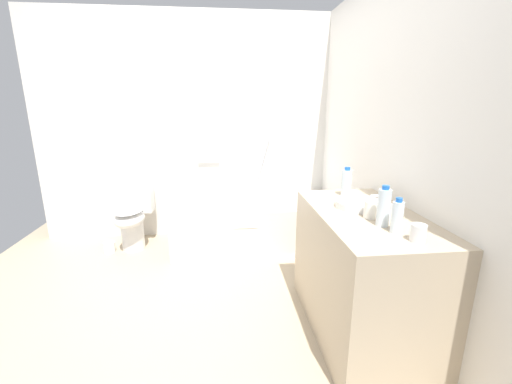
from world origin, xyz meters
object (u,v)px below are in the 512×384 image
(water_bottle_0, at_px, (384,207))
(water_bottle_1, at_px, (347,183))
(sink_basin, at_px, (359,204))
(drinking_glass_0, at_px, (370,210))
(water_bottle_2, at_px, (397,217))
(drinking_glass_1, at_px, (418,233))
(toilet_paper_roll, at_px, (110,247))
(sink_faucet, at_px, (385,201))
(toilet, at_px, (133,214))
(bathtub, at_px, (253,221))

(water_bottle_0, bearing_deg, water_bottle_1, 87.65)
(sink_basin, bearing_deg, drinking_glass_0, -94.35)
(water_bottle_1, bearing_deg, water_bottle_2, -90.29)
(water_bottle_2, xyz_separation_m, drinking_glass_1, (0.05, -0.12, -0.04))
(sink_basin, relative_size, drinking_glass_1, 3.36)
(water_bottle_0, height_order, water_bottle_1, water_bottle_0)
(water_bottle_0, bearing_deg, toilet_paper_roll, 141.28)
(water_bottle_1, bearing_deg, water_bottle_0, -92.35)
(drinking_glass_1, bearing_deg, water_bottle_2, 112.01)
(drinking_glass_0, bearing_deg, water_bottle_0, -85.08)
(water_bottle_0, relative_size, water_bottle_2, 1.21)
(sink_faucet, distance_m, water_bottle_0, 0.38)
(toilet, bearing_deg, water_bottle_0, 48.10)
(bathtub, relative_size, drinking_glass_1, 19.19)
(water_bottle_1, bearing_deg, toilet, 147.80)
(water_bottle_1, relative_size, drinking_glass_0, 2.07)
(water_bottle_1, distance_m, toilet_paper_roll, 2.45)
(sink_basin, height_order, drinking_glass_1, drinking_glass_1)
(water_bottle_1, height_order, toilet_paper_roll, water_bottle_1)
(water_bottle_2, bearing_deg, water_bottle_1, 89.71)
(water_bottle_1, bearing_deg, bathtub, 117.87)
(sink_basin, xyz_separation_m, water_bottle_1, (0.02, 0.28, 0.08))
(water_bottle_2, distance_m, toilet_paper_roll, 2.81)
(toilet, height_order, drinking_glass_0, drinking_glass_0)
(bathtub, height_order, water_bottle_1, bathtub)
(drinking_glass_1, bearing_deg, sink_faucet, 78.87)
(water_bottle_1, bearing_deg, sink_basin, -94.21)
(toilet_paper_roll, bearing_deg, water_bottle_1, -26.45)
(toilet_paper_roll, bearing_deg, drinking_glass_1, -41.41)
(water_bottle_2, height_order, toilet_paper_roll, water_bottle_2)
(sink_basin, bearing_deg, water_bottle_2, -87.75)
(water_bottle_2, bearing_deg, sink_basin, 92.25)
(water_bottle_0, relative_size, toilet_paper_roll, 2.05)
(toilet, height_order, drinking_glass_1, drinking_glass_1)
(water_bottle_1, relative_size, water_bottle_2, 1.12)
(drinking_glass_0, bearing_deg, drinking_glass_1, -77.18)
(drinking_glass_0, relative_size, drinking_glass_1, 1.17)
(bathtub, bearing_deg, drinking_glass_1, -72.15)
(bathtub, xyz_separation_m, toilet, (-1.26, 0.07, 0.10))
(sink_faucet, bearing_deg, drinking_glass_1, -101.13)
(bathtub, distance_m, drinking_glass_0, 1.75)
(sink_basin, relative_size, water_bottle_2, 1.56)
(sink_faucet, xyz_separation_m, toilet_paper_roll, (-2.20, 1.30, -0.81))
(bathtub, relative_size, sink_basin, 5.71)
(sink_basin, bearing_deg, bathtub, 112.05)
(drinking_glass_0, bearing_deg, sink_faucet, 46.73)
(sink_faucet, xyz_separation_m, water_bottle_2, (-0.16, -0.43, 0.05))
(sink_basin, relative_size, water_bottle_1, 1.38)
(water_bottle_1, bearing_deg, sink_faucet, -61.32)
(drinking_glass_0, bearing_deg, water_bottle_2, -82.13)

